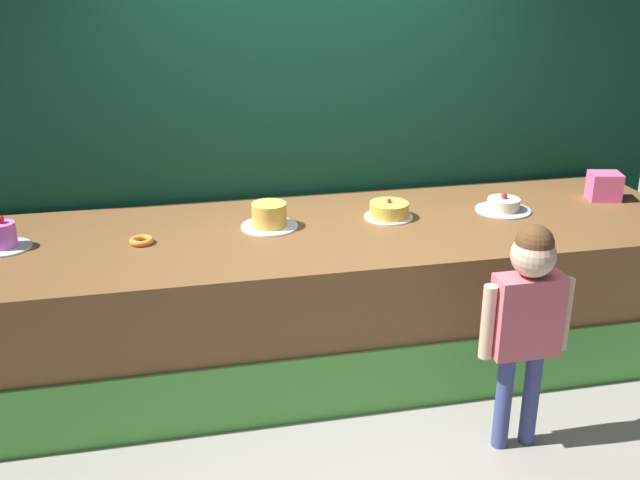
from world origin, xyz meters
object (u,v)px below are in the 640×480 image
Objects in this scene: cake_center_left at (269,216)px; cake_center_right at (389,211)px; cake_far_left at (3,237)px; cake_far_right at (503,206)px; donut at (142,241)px; child_figure at (527,308)px; pink_box at (604,186)px.

cake_center_right is (0.74, 0.01, -0.02)m from cake_center_left.
cake_center_left is (1.48, 0.02, 0.00)m from cake_far_left.
cake_far_right is (1.48, -0.02, -0.03)m from cake_center_left.
cake_center_right is at bearing 177.57° from cake_far_right.
cake_center_right is (1.48, 0.11, 0.03)m from donut.
child_figure is 3.52× the size of cake_far_right.
cake_far_left reaches higher than cake_center_left.
child_figure is at bearing -46.94° from cake_center_left.
pink_box reaches higher than cake_center_left.
donut is at bearing -177.84° from cake_far_right.
child_figure reaches higher than donut.
cake_far_left is 0.85× the size of cake_center_left.
cake_far_right is (2.95, -0.01, -0.03)m from cake_far_left.
cake_far_left is (-2.56, 1.14, 0.14)m from child_figure.
child_figure is 3.60× the size of cake_center_left.
donut is 0.75m from cake_center_left.
child_figure reaches higher than cake_far_right.
pink_box is at bearing 1.73° from cake_center_right.
pink_box is 1.42× the size of donut.
child_figure is 2.81m from cake_far_left.
donut is 0.48× the size of cake_far_left.
cake_center_left reaches higher than donut.
cake_center_left is at bearing 0.69° from cake_far_left.
cake_far_left reaches higher than donut.
pink_box is at bearing 46.98° from child_figure.
cake_far_right is at bearing -2.43° from cake_center_right.
cake_center_right is 0.74m from cake_far_right.
cake_far_left is at bearing 173.16° from donut.
cake_far_right is (-0.74, -0.08, -0.05)m from pink_box.
child_figure is at bearing -30.03° from donut.
pink_box reaches higher than donut.
child_figure is 4.06× the size of cake_center_right.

